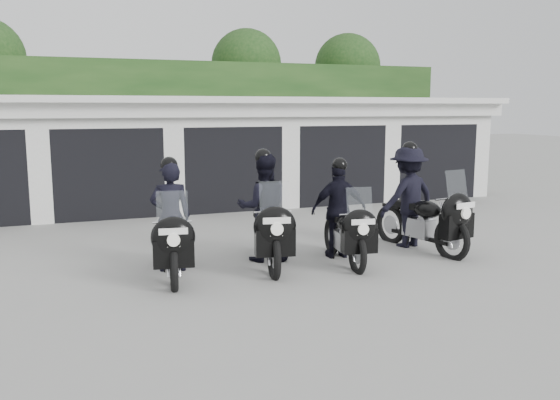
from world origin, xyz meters
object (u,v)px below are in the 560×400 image
object	(u,v)px
police_bike_a	(171,228)
police_bike_b	(265,214)
police_bike_c	(342,216)
police_bike_d	(415,202)

from	to	relation	value
police_bike_a	police_bike_b	xyz separation A→B (m)	(1.66, 0.20, 0.09)
police_bike_a	police_bike_b	distance (m)	1.67
police_bike_c	police_bike_d	bearing A→B (deg)	18.50
police_bike_b	police_bike_c	distance (m)	1.38
police_bike_b	police_bike_d	size ratio (longest dim) A/B	0.97
police_bike_c	police_bike_d	size ratio (longest dim) A/B	0.89
police_bike_a	police_bike_d	distance (m)	4.73
police_bike_a	police_bike_d	size ratio (longest dim) A/B	0.93
police_bike_c	police_bike_d	xyz separation A→B (m)	(1.70, 0.31, 0.11)
police_bike_a	police_bike_b	size ratio (longest dim) A/B	0.96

